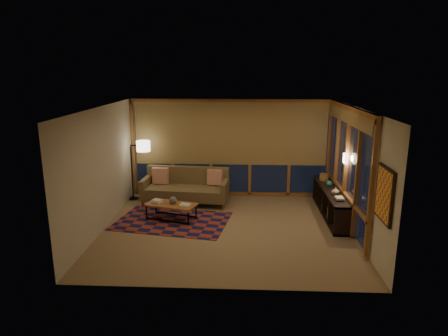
{
  "coord_description": "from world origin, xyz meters",
  "views": [
    {
      "loc": [
        0.33,
        -8.33,
        3.5
      ],
      "look_at": [
        -0.09,
        0.48,
        1.29
      ],
      "focal_mm": 32.0,
      "sensor_mm": 36.0,
      "label": 1
    }
  ],
  "objects_px": {
    "coffee_table": "(171,212)",
    "bookshelf": "(331,202)",
    "sofa": "(185,187)",
    "floor_lamp": "(132,170)"
  },
  "relations": [
    {
      "from": "floor_lamp",
      "to": "coffee_table",
      "type": "bearing_deg",
      "value": -34.84
    },
    {
      "from": "floor_lamp",
      "to": "bookshelf",
      "type": "distance_m",
      "value": 5.27
    },
    {
      "from": "sofa",
      "to": "bookshelf",
      "type": "relative_size",
      "value": 0.85
    },
    {
      "from": "coffee_table",
      "to": "bookshelf",
      "type": "bearing_deg",
      "value": 23.86
    },
    {
      "from": "floor_lamp",
      "to": "bookshelf",
      "type": "bearing_deg",
      "value": 2.36
    },
    {
      "from": "sofa",
      "to": "floor_lamp",
      "type": "xyz_separation_m",
      "value": [
        -1.49,
        0.3,
        0.37
      ]
    },
    {
      "from": "sofa",
      "to": "bookshelf",
      "type": "bearing_deg",
      "value": -5.74
    },
    {
      "from": "floor_lamp",
      "to": "bookshelf",
      "type": "height_order",
      "value": "floor_lamp"
    },
    {
      "from": "coffee_table",
      "to": "sofa",
      "type": "bearing_deg",
      "value": 98.67
    },
    {
      "from": "sofa",
      "to": "coffee_table",
      "type": "bearing_deg",
      "value": -92.93
    }
  ]
}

